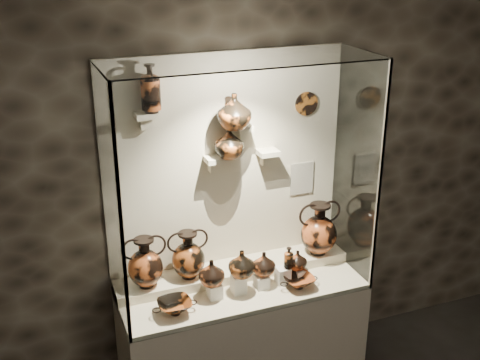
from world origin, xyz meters
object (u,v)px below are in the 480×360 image
amphora_right (319,229)px  lekythos_tall (150,86)px  amphora_left (145,262)px  jug_c (264,263)px  lekythos_small (289,256)px  kylix_right (299,281)px  jug_b (242,264)px  kylix_left (175,306)px  jug_e (297,260)px  jug_a (211,273)px  ovoid_vase_a (229,143)px  ovoid_vase_b (234,111)px  amphora_mid (188,255)px

amphora_right → lekythos_tall: bearing=-165.2°
amphora_left → jug_c: (0.78, -0.18, -0.07)m
lekythos_small → kylix_right: (0.04, -0.08, -0.16)m
jug_b → kylix_left: 0.52m
amphora_right → jug_c: size_ratio=2.36×
jug_e → jug_a: bearing=-176.5°
ovoid_vase_a → lekythos_tall: bearing=151.8°
amphora_right → lekythos_tall: (-1.17, 0.09, 1.13)m
amphora_left → lekythos_small: (0.95, -0.21, -0.04)m
jug_a → jug_e: 0.64m
ovoid_vase_b → jug_a: bearing=-121.4°
jug_b → kylix_left: size_ratio=0.68×
jug_e → jug_b: bearing=-173.6°
kylix_left → ovoid_vase_a: (0.50, 0.33, 0.93)m
jug_c → ovoid_vase_a: (-0.16, 0.23, 0.82)m
ovoid_vase_b → kylix_left: bearing=-132.7°
kylix_left → amphora_mid: bearing=49.1°
kylix_left → kylix_right: bearing=-9.4°
amphora_mid → kylix_right: (0.69, -0.30, -0.19)m
kylix_right → lekythos_small: bearing=115.7°
kylix_right → ovoid_vase_b: ovoid_vase_b is taller
lekythos_small → ovoid_vase_a: (-0.33, 0.26, 0.78)m
jug_e → lekythos_tall: size_ratio=0.43×
jug_a → jug_b: size_ratio=0.95×
amphora_left → ovoid_vase_b: bearing=1.6°
kylix_left → kylix_right: kylix_left is taller
kylix_left → ovoid_vase_b: (0.53, 0.31, 1.15)m
jug_e → kylix_right: 0.15m
lekythos_tall → amphora_mid: bearing=-13.7°
jug_e → ovoid_vase_a: (-0.42, 0.23, 0.84)m
amphora_left → jug_a: 0.45m
jug_a → amphora_left: bearing=178.3°
amphora_right → jug_e: amphora_right is taller
amphora_right → jug_b: (-0.68, -0.20, -0.04)m
lekythos_small → ovoid_vase_b: bearing=117.3°
lekythos_small → lekythos_tall: 1.48m
lekythos_small → lekythos_tall: lekythos_tall is taller
amphora_right → ovoid_vase_b: ovoid_vase_b is taller
ovoid_vase_a → jug_c: bearing=-78.9°
jug_e → lekythos_small: (-0.08, -0.03, 0.06)m
jug_a → amphora_mid: bearing=140.7°
ovoid_vase_b → amphora_mid: bearing=-159.2°
lekythos_tall → ovoid_vase_b: bearing=2.8°
amphora_mid → amphora_right: amphora_right is taller
amphora_right → jug_a: size_ratio=2.20×
amphora_left → jug_b: amphora_left is taller
lekythos_small → ovoid_vase_b: (-0.30, 0.24, 1.00)m
kylix_left → ovoid_vase_b: 1.30m
amphora_mid → jug_b: bearing=-15.9°
amphora_right → ovoid_vase_a: bearing=-165.8°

